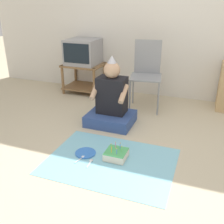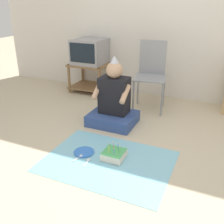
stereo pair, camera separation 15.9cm
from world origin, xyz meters
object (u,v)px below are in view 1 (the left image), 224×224
(tv, at_px, (83,52))
(birthday_cake, at_px, (116,154))
(person_seated, at_px, (111,103))
(paper_plate, at_px, (85,153))
(folding_chair, at_px, (147,70))

(tv, distance_m, birthday_cake, 2.25)
(tv, height_order, person_seated, tv)
(birthday_cake, bearing_deg, paper_plate, -174.01)
(tv, relative_size, birthday_cake, 2.38)
(person_seated, distance_m, birthday_cake, 0.86)
(tv, xyz_separation_m, paper_plate, (0.89, -1.81, -0.67))
(folding_chair, xyz_separation_m, birthday_cake, (0.07, -1.46, -0.51))
(tv, relative_size, person_seated, 0.58)
(folding_chair, bearing_deg, person_seated, -110.98)
(tv, height_order, birthday_cake, tv)
(folding_chair, distance_m, birthday_cake, 1.55)
(tv, relative_size, folding_chair, 0.52)
(tv, distance_m, person_seated, 1.40)
(tv, xyz_separation_m, birthday_cake, (1.22, -1.78, -0.64))
(tv, distance_m, paper_plate, 2.13)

